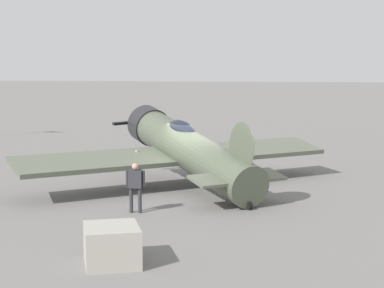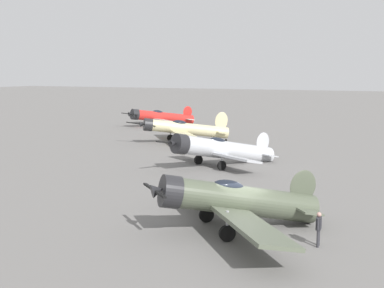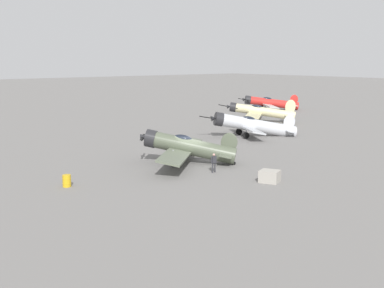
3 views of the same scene
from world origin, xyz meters
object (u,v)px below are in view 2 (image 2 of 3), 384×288
Objects in this scene: airplane_mid_apron at (222,150)px; ground_crew_mechanic at (319,226)px; airplane_foreground at (234,200)px; airplane_far_line at (183,129)px; airplane_outer_stand at (160,117)px.

ground_crew_mechanic is at bearing 64.83° from airplane_mid_apron.
airplane_foreground is 1.00× the size of airplane_mid_apron.
airplane_mid_apron reaches higher than airplane_foreground.
airplane_far_line reaches higher than airplane_mid_apron.
airplane_outer_stand is at bearing 122.67° from ground_crew_mechanic.
airplane_far_line is (11.38, 9.44, 0.22)m from airplane_mid_apron.
airplane_far_line is 0.96× the size of airplane_outer_stand.
ground_crew_mechanic is (-17.15, -11.92, -0.41)m from airplane_mid_apron.
airplane_far_line is 35.64m from ground_crew_mechanic.
airplane_mid_apron is at bearing 90.71° from airplane_far_line.
airplane_foreground is 18.10m from airplane_mid_apron.
airplane_far_line is (27.86, 16.91, 0.07)m from airplane_foreground.
airplane_far_line reaches higher than airplane_foreground.
airplane_far_line is at bearing 72.92° from airplane_outer_stand.
airplane_far_line is at bearing -100.36° from airplane_foreground.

